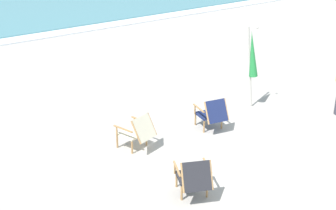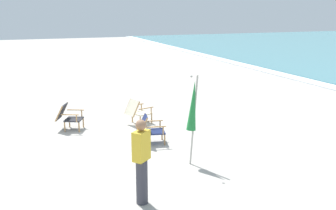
{
  "view_description": "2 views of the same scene",
  "coord_description": "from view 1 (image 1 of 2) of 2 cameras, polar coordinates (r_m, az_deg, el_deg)",
  "views": [
    {
      "loc": [
        -6.57,
        -5.87,
        4.88
      ],
      "look_at": [
        -0.83,
        2.14,
        0.62
      ],
      "focal_mm": 50.0,
      "sensor_mm": 36.0,
      "label": 1
    },
    {
      "loc": [
        9.64,
        -1.59,
        3.56
      ],
      "look_at": [
        -1.22,
        2.52,
        0.7
      ],
      "focal_mm": 42.0,
      "sensor_mm": 36.0,
      "label": 2
    }
  ],
  "objects": [
    {
      "name": "umbrella_furled_green",
      "position": [
        11.96,
        10.25,
        6.02
      ],
      "size": [
        0.35,
        0.41,
        2.12
      ],
      "color": "#B7B2A8",
      "rests_on": "ground"
    },
    {
      "name": "beach_chair_back_left",
      "position": [
        9.98,
        -3.77,
        -3.18
      ],
      "size": [
        0.76,
        0.88,
        0.79
      ],
      "color": "beige",
      "rests_on": "ground"
    },
    {
      "name": "ground_plane",
      "position": [
        10.07,
        11.04,
        -6.08
      ],
      "size": [
        80.0,
        80.0,
        0.0
      ],
      "primitive_type": "plane",
      "color": "#B2AAA0"
    },
    {
      "name": "surf_band",
      "position": [
        19.59,
        -15.05,
        8.25
      ],
      "size": [
        80.0,
        1.1,
        0.06
      ],
      "primitive_type": "cube",
      "color": "white",
      "rests_on": "ground"
    },
    {
      "name": "beach_chair_front_right",
      "position": [
        10.85,
        5.42,
        -0.98
      ],
      "size": [
        0.71,
        0.84,
        0.79
      ],
      "color": "#19234C",
      "rests_on": "ground"
    },
    {
      "name": "beach_chair_mid_center",
      "position": [
        8.4,
        3.19,
        -8.71
      ],
      "size": [
        0.83,
        0.91,
        0.79
      ],
      "color": "#28282D",
      "rests_on": "ground"
    }
  ]
}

